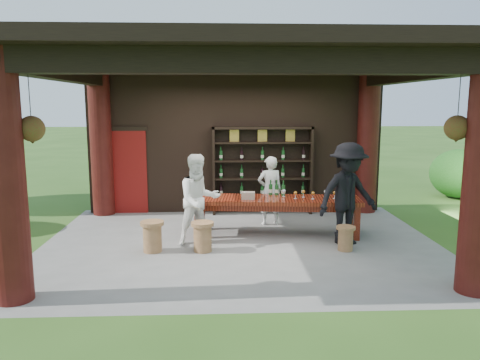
{
  "coord_description": "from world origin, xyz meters",
  "views": [
    {
      "loc": [
        -0.39,
        -8.47,
        2.61
      ],
      "look_at": [
        0.0,
        0.4,
        1.15
      ],
      "focal_mm": 35.0,
      "sensor_mm": 36.0,
      "label": 1
    }
  ],
  "objects_px": {
    "guest_woman": "(199,200)",
    "napkin_basket": "(248,195)",
    "wine_shelf": "(262,170)",
    "stool_near_right": "(346,238)",
    "stool_near_left": "(203,236)",
    "stool_far_left": "(152,236)",
    "guest_man": "(348,194)",
    "host": "(270,191)",
    "tasting_table": "(276,204)"
  },
  "relations": [
    {
      "from": "guest_man",
      "to": "stool_near_left",
      "type": "bearing_deg",
      "value": 165.37
    },
    {
      "from": "wine_shelf",
      "to": "stool_near_right",
      "type": "xyz_separation_m",
      "value": [
        1.23,
        -2.93,
        -0.81
      ]
    },
    {
      "from": "host",
      "to": "guest_man",
      "type": "bearing_deg",
      "value": 120.35
    },
    {
      "from": "guest_man",
      "to": "napkin_basket",
      "type": "distance_m",
      "value": 1.91
    },
    {
      "from": "stool_near_right",
      "to": "napkin_basket",
      "type": "height_order",
      "value": "napkin_basket"
    },
    {
      "from": "napkin_basket",
      "to": "stool_near_left",
      "type": "bearing_deg",
      "value": -132.71
    },
    {
      "from": "tasting_table",
      "to": "guest_man",
      "type": "relative_size",
      "value": 1.77
    },
    {
      "from": "stool_near_left",
      "to": "wine_shelf",
      "type": "bearing_deg",
      "value": 65.26
    },
    {
      "from": "stool_near_right",
      "to": "host",
      "type": "xyz_separation_m",
      "value": [
        -1.16,
        1.9,
        0.51
      ]
    },
    {
      "from": "stool_near_right",
      "to": "tasting_table",
      "type": "bearing_deg",
      "value": 136.15
    },
    {
      "from": "stool_near_left",
      "to": "napkin_basket",
      "type": "relative_size",
      "value": 2.06
    },
    {
      "from": "wine_shelf",
      "to": "stool_far_left",
      "type": "xyz_separation_m",
      "value": [
        -2.21,
        -2.84,
        -0.75
      ]
    },
    {
      "from": "napkin_basket",
      "to": "guest_man",
      "type": "bearing_deg",
      "value": -18.86
    },
    {
      "from": "stool_far_left",
      "to": "napkin_basket",
      "type": "relative_size",
      "value": 2.12
    },
    {
      "from": "wine_shelf",
      "to": "host",
      "type": "distance_m",
      "value": 1.07
    },
    {
      "from": "guest_man",
      "to": "napkin_basket",
      "type": "relative_size",
      "value": 7.33
    },
    {
      "from": "stool_near_left",
      "to": "napkin_basket",
      "type": "bearing_deg",
      "value": 47.29
    },
    {
      "from": "stool_near_left",
      "to": "host",
      "type": "height_order",
      "value": "host"
    },
    {
      "from": "guest_woman",
      "to": "napkin_basket",
      "type": "bearing_deg",
      "value": 6.24
    },
    {
      "from": "stool_near_right",
      "to": "stool_far_left",
      "type": "distance_m",
      "value": 3.45
    },
    {
      "from": "stool_far_left",
      "to": "host",
      "type": "bearing_deg",
      "value": 38.5
    },
    {
      "from": "stool_near_right",
      "to": "stool_far_left",
      "type": "xyz_separation_m",
      "value": [
        -3.45,
        0.08,
        0.06
      ]
    },
    {
      "from": "stool_near_left",
      "to": "stool_near_right",
      "type": "xyz_separation_m",
      "value": [
        2.56,
        -0.06,
        -0.05
      ]
    },
    {
      "from": "stool_near_left",
      "to": "stool_near_right",
      "type": "height_order",
      "value": "stool_near_left"
    },
    {
      "from": "stool_near_left",
      "to": "host",
      "type": "relative_size",
      "value": 0.36
    },
    {
      "from": "tasting_table",
      "to": "stool_far_left",
      "type": "distance_m",
      "value": 2.55
    },
    {
      "from": "stool_near_left",
      "to": "stool_near_right",
      "type": "distance_m",
      "value": 2.56
    },
    {
      "from": "stool_far_left",
      "to": "napkin_basket",
      "type": "bearing_deg",
      "value": 27.56
    },
    {
      "from": "stool_near_left",
      "to": "host",
      "type": "xyz_separation_m",
      "value": [
        1.39,
        1.84,
        0.46
      ]
    },
    {
      "from": "stool_far_left",
      "to": "host",
      "type": "relative_size",
      "value": 0.37
    },
    {
      "from": "guest_woman",
      "to": "host",
      "type": "bearing_deg",
      "value": 21.87
    },
    {
      "from": "stool_near_left",
      "to": "guest_man",
      "type": "height_order",
      "value": "guest_man"
    },
    {
      "from": "stool_near_right",
      "to": "guest_man",
      "type": "relative_size",
      "value": 0.23
    },
    {
      "from": "stool_near_right",
      "to": "host",
      "type": "height_order",
      "value": "host"
    },
    {
      "from": "tasting_table",
      "to": "host",
      "type": "xyz_separation_m",
      "value": [
        -0.04,
        0.82,
        0.11
      ]
    },
    {
      "from": "guest_woman",
      "to": "napkin_basket",
      "type": "relative_size",
      "value": 6.52
    },
    {
      "from": "stool_near_right",
      "to": "guest_man",
      "type": "bearing_deg",
      "value": 73.23
    },
    {
      "from": "stool_near_left",
      "to": "stool_far_left",
      "type": "relative_size",
      "value": 0.97
    },
    {
      "from": "stool_near_left",
      "to": "stool_far_left",
      "type": "xyz_separation_m",
      "value": [
        -0.89,
        0.02,
        0.01
      ]
    },
    {
      "from": "host",
      "to": "guest_woman",
      "type": "relative_size",
      "value": 0.88
    },
    {
      "from": "wine_shelf",
      "to": "guest_man",
      "type": "distance_m",
      "value": 2.88
    },
    {
      "from": "host",
      "to": "guest_man",
      "type": "xyz_separation_m",
      "value": [
        1.28,
        -1.51,
        0.21
      ]
    },
    {
      "from": "stool_near_right",
      "to": "napkin_basket",
      "type": "relative_size",
      "value": 1.71
    },
    {
      "from": "guest_man",
      "to": "napkin_basket",
      "type": "xyz_separation_m",
      "value": [
        -1.8,
        0.62,
        -0.13
      ]
    },
    {
      "from": "stool_near_right",
      "to": "stool_far_left",
      "type": "relative_size",
      "value": 0.8
    },
    {
      "from": "stool_near_left",
      "to": "guest_woman",
      "type": "relative_size",
      "value": 0.32
    },
    {
      "from": "wine_shelf",
      "to": "napkin_basket",
      "type": "distance_m",
      "value": 1.99
    },
    {
      "from": "wine_shelf",
      "to": "stool_far_left",
      "type": "relative_size",
      "value": 4.28
    },
    {
      "from": "stool_near_right",
      "to": "wine_shelf",
      "type": "bearing_deg",
      "value": 112.85
    },
    {
      "from": "stool_near_left",
      "to": "napkin_basket",
      "type": "distance_m",
      "value": 1.39
    }
  ]
}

